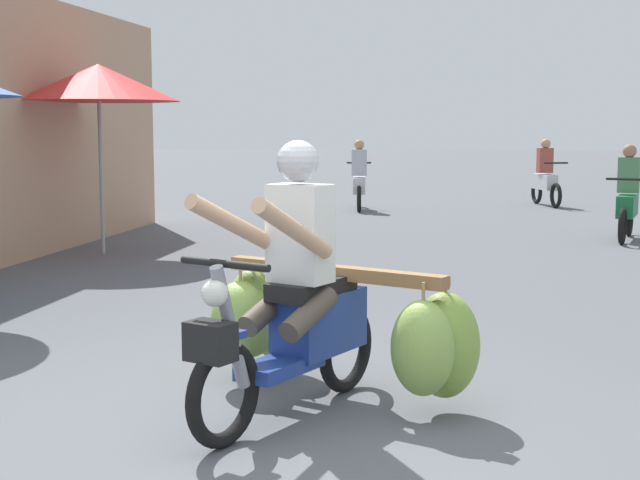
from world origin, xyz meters
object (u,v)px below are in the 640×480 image
(motorbike_distant_ahead_left, at_px, (627,201))
(motorbike_distant_far_ahead, at_px, (545,179))
(motorbike_main_loaded, at_px, (315,317))
(market_umbrella_near_shop, at_px, (98,83))
(motorbike_distant_ahead_right, at_px, (359,182))

(motorbike_distant_ahead_left, bearing_deg, motorbike_distant_far_ahead, 97.50)
(motorbike_main_loaded, bearing_deg, market_umbrella_near_shop, 123.16)
(motorbike_distant_ahead_left, bearing_deg, market_umbrella_near_shop, -158.93)
(motorbike_distant_ahead_right, relative_size, motorbike_distant_far_ahead, 1.03)
(motorbike_main_loaded, height_order, motorbike_distant_ahead_left, motorbike_main_loaded)
(motorbike_distant_ahead_right, xyz_separation_m, motorbike_distant_far_ahead, (3.73, 1.68, 0.00))
(market_umbrella_near_shop, bearing_deg, motorbike_distant_ahead_left, 21.07)
(motorbike_distant_ahead_left, bearing_deg, motorbike_main_loaded, -110.04)
(motorbike_main_loaded, bearing_deg, motorbike_distant_ahead_right, 96.04)
(motorbike_distant_far_ahead, xyz_separation_m, market_umbrella_near_shop, (-6.25, -8.49, 1.65))
(motorbike_main_loaded, xyz_separation_m, motorbike_distant_ahead_right, (-1.35, 12.72, 0.06))
(motorbike_main_loaded, height_order, motorbike_distant_far_ahead, motorbike_main_loaded)
(motorbike_main_loaded, xyz_separation_m, motorbike_distant_ahead_left, (3.14, 8.62, 0.06))
(motorbike_distant_ahead_left, distance_m, market_umbrella_near_shop, 7.69)
(motorbike_main_loaded, relative_size, motorbike_distant_far_ahead, 1.25)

